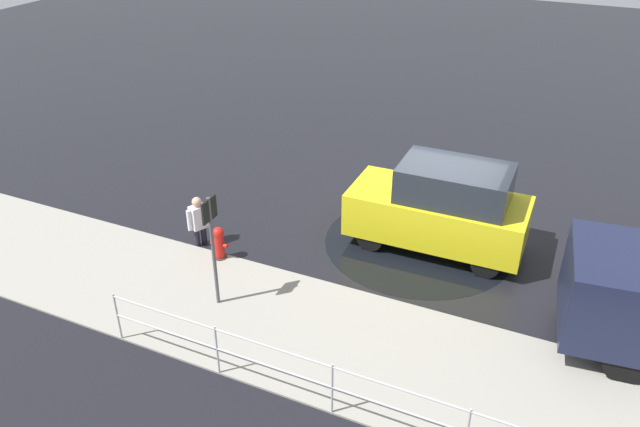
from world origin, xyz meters
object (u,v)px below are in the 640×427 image
Objects in this scene: moving_hatchback at (442,207)px; fire_hydrant at (219,243)px; sign_post at (212,237)px; pedestrian at (199,219)px.

moving_hatchback is 4.89× the size of fire_hydrant.
sign_post is (-0.84, 1.38, 1.18)m from fire_hydrant.
pedestrian is (0.72, -0.32, 0.28)m from fire_hydrant.
pedestrian reaches higher than fire_hydrant.
pedestrian is at bearing -47.48° from sign_post.
pedestrian is (4.97, 2.17, -0.34)m from moving_hatchback.
sign_post reaches higher than moving_hatchback.
moving_hatchback is at bearing -149.57° from fire_hydrant.
moving_hatchback is 5.43m from pedestrian.
moving_hatchback is 4.96m from fire_hydrant.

